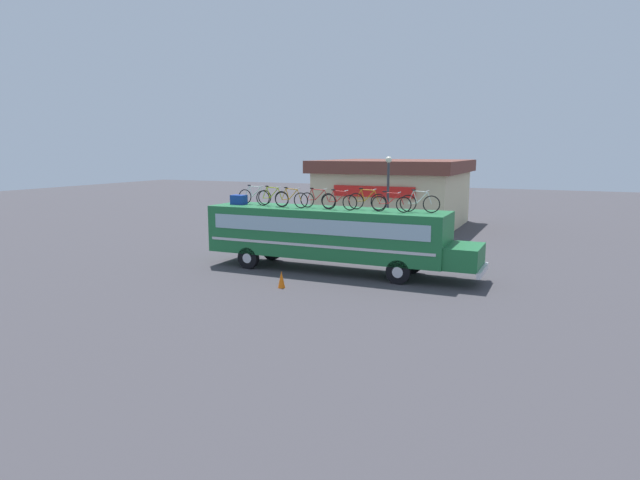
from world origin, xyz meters
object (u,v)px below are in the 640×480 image
bus (331,233)px  rooftop_bicycle_4 (318,200)px  rooftop_bicycle_6 (367,201)px  street_lamp (388,191)px  traffic_cone (281,279)px  luggage_bag_1 (239,200)px  rooftop_bicycle_3 (291,199)px  rooftop_bicycle_1 (255,196)px  rooftop_bicycle_5 (339,201)px  rooftop_bicycle_8 (420,203)px  rooftop_bicycle_7 (391,203)px  rooftop_bicycle_2 (272,198)px

bus → rooftop_bicycle_4: size_ratio=7.22×
rooftop_bicycle_6 → street_lamp: bearing=99.2°
traffic_cone → street_lamp: 10.76m
luggage_bag_1 → rooftop_bicycle_3: bearing=-6.6°
street_lamp → rooftop_bicycle_3: bearing=-108.7°
rooftop_bicycle_3 → rooftop_bicycle_4: size_ratio=0.96×
rooftop_bicycle_3 → traffic_cone: rooftop_bicycle_3 is taller
rooftop_bicycle_1 → rooftop_bicycle_3: size_ratio=1.08×
rooftop_bicycle_5 → rooftop_bicycle_8: bearing=8.2°
rooftop_bicycle_4 → rooftop_bicycle_6: size_ratio=0.98×
rooftop_bicycle_7 → street_lamp: street_lamp is taller
street_lamp → traffic_cone: bearing=-96.5°
rooftop_bicycle_2 → rooftop_bicycle_3: 1.18m
rooftop_bicycle_8 → rooftop_bicycle_4: bearing=-178.4°
luggage_bag_1 → traffic_cone: size_ratio=1.02×
luggage_bag_1 → traffic_cone: bearing=-40.4°
rooftop_bicycle_3 → traffic_cone: (1.21, -3.25, -2.90)m
rooftop_bicycle_2 → street_lamp: (3.53, 6.77, -0.05)m
bus → luggage_bag_1: 5.02m
rooftop_bicycle_7 → street_lamp: size_ratio=0.34×
rooftop_bicycle_3 → rooftop_bicycle_6: rooftop_bicycle_6 is taller
rooftop_bicycle_1 → rooftop_bicycle_6: size_ratio=1.03×
rooftop_bicycle_6 → rooftop_bicycle_4: bearing=-176.0°
luggage_bag_1 → traffic_cone: luggage_bag_1 is taller
street_lamp → rooftop_bicycle_7: bearing=-71.9°
rooftop_bicycle_7 → street_lamp: bearing=108.1°
rooftop_bicycle_6 → traffic_cone: rooftop_bicycle_6 is taller
rooftop_bicycle_2 → rooftop_bicycle_4: rooftop_bicycle_2 is taller
rooftop_bicycle_4 → traffic_cone: rooftop_bicycle_4 is taller
rooftop_bicycle_1 → rooftop_bicycle_4: (3.47, -0.31, -0.01)m
traffic_cone → rooftop_bicycle_1: bearing=131.9°
rooftop_bicycle_7 → rooftop_bicycle_6: bearing=160.7°
rooftop_bicycle_3 → street_lamp: 7.45m
rooftop_bicycle_3 → rooftop_bicycle_8: size_ratio=0.97×
rooftop_bicycle_7 → rooftop_bicycle_8: 1.19m
rooftop_bicycle_1 → rooftop_bicycle_6: 5.78m
luggage_bag_1 → rooftop_bicycle_1: 0.78m
luggage_bag_1 → rooftop_bicycle_4: bearing=0.6°
bus → rooftop_bicycle_6: rooftop_bicycle_6 is taller
luggage_bag_1 → rooftop_bicycle_4: 4.16m
rooftop_bicycle_2 → rooftop_bicycle_5: 3.49m
rooftop_bicycle_1 → luggage_bag_1: bearing=-152.8°
rooftop_bicycle_4 → rooftop_bicycle_5: 1.25m
rooftop_bicycle_3 → rooftop_bicycle_2: bearing=165.9°
luggage_bag_1 → rooftop_bicycle_2: rooftop_bicycle_2 is taller
bus → rooftop_bicycle_8: rooftop_bicycle_8 is taller
rooftop_bicycle_1 → rooftop_bicycle_6: bearing=-1.4°
rooftop_bicycle_1 → street_lamp: 7.92m
bus → rooftop_bicycle_1: rooftop_bicycle_1 is taller
rooftop_bicycle_4 → street_lamp: street_lamp is taller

